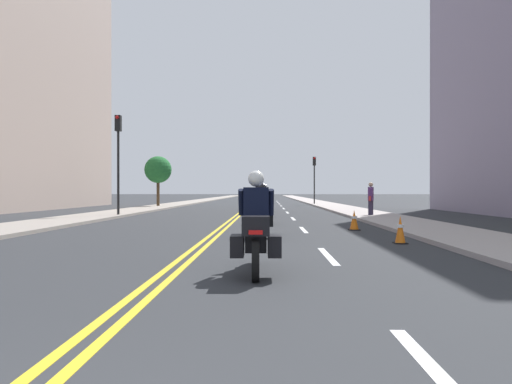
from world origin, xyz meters
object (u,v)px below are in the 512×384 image
at_px(traffic_cone_0, 354,220).
at_px(motorcycle_3, 265,204).
at_px(traffic_light_near, 118,147).
at_px(traffic_light_far, 314,171).
at_px(street_tree_0, 158,170).
at_px(motorcycle_0, 256,232).
at_px(traffic_cone_1, 400,230).
at_px(pedestrian_0, 371,199).
at_px(motorcycle_2, 263,208).
at_px(motorcycle_1, 260,214).
at_px(motorcycle_4, 266,201).
at_px(motorcycle_5, 266,200).

bearing_deg(traffic_cone_0, motorcycle_3, 111.18).
height_order(motorcycle_3, traffic_light_near, traffic_light_near).
bearing_deg(traffic_light_far, street_tree_0, -154.60).
height_order(motorcycle_0, traffic_light_far, traffic_light_far).
distance_m(traffic_cone_1, pedestrian_0, 11.18).
relative_size(pedestrian_0, street_tree_0, 0.42).
bearing_deg(traffic_light_far, motorcycle_2, -100.73).
distance_m(motorcycle_1, traffic_light_far, 29.47).
relative_size(motorcycle_0, traffic_cone_1, 3.06).
bearing_deg(motorcycle_1, motorcycle_4, 90.09).
height_order(traffic_cone_0, street_tree_0, street_tree_0).
bearing_deg(motorcycle_3, traffic_light_far, 75.32).
bearing_deg(motorcycle_0, motorcycle_3, 88.70).
xyz_separation_m(motorcycle_3, traffic_cone_1, (3.40, -11.56, -0.32)).
bearing_deg(motorcycle_0, traffic_light_far, 81.49).
relative_size(motorcycle_4, motorcycle_5, 0.97).
distance_m(motorcycle_3, traffic_cone_0, 8.32).
distance_m(motorcycle_0, motorcycle_1, 5.73).
distance_m(motorcycle_2, motorcycle_4, 10.14).
distance_m(motorcycle_3, pedestrian_0, 5.25).
relative_size(motorcycle_0, motorcycle_1, 0.94).
height_order(traffic_light_far, street_tree_0, traffic_light_far).
bearing_deg(pedestrian_0, motorcycle_5, -131.15).
xyz_separation_m(motorcycle_1, motorcycle_2, (0.04, 4.87, -0.01)).
relative_size(motorcycle_1, traffic_cone_0, 3.37).
bearing_deg(traffic_cone_0, traffic_cone_1, -84.01).
height_order(traffic_cone_1, traffic_light_far, traffic_light_far).
relative_size(motorcycle_2, traffic_cone_0, 3.20).
bearing_deg(street_tree_0, motorcycle_4, -41.76).
bearing_deg(pedestrian_0, traffic_cone_1, 14.01).
height_order(traffic_light_near, traffic_light_far, traffic_light_near).
relative_size(motorcycle_4, pedestrian_0, 1.25).
xyz_separation_m(motorcycle_1, traffic_light_far, (4.61, 29.00, 2.48)).
relative_size(motorcycle_1, traffic_light_near, 0.44).
xyz_separation_m(motorcycle_1, pedestrian_0, (5.33, 9.39, 0.25)).
relative_size(motorcycle_1, street_tree_0, 0.55).
relative_size(traffic_cone_0, traffic_light_far, 0.15).
height_order(motorcycle_5, traffic_light_near, traffic_light_near).
bearing_deg(motorcycle_1, traffic_light_near, 128.02).
distance_m(motorcycle_2, traffic_light_near, 9.19).
xyz_separation_m(motorcycle_3, motorcycle_5, (-0.00, 10.41, 0.00)).
bearing_deg(motorcycle_4, motorcycle_1, -88.56).
xyz_separation_m(motorcycle_1, street_tree_0, (-8.55, 22.75, 2.35)).
distance_m(motorcycle_5, traffic_cone_1, 22.23).
distance_m(motorcycle_1, motorcycle_3, 9.94).
distance_m(traffic_light_far, street_tree_0, 14.57).
bearing_deg(street_tree_0, motorcycle_1, -69.40).
bearing_deg(traffic_cone_0, motorcycle_0, -111.29).
height_order(motorcycle_1, traffic_cone_0, motorcycle_1).
bearing_deg(street_tree_0, motorcycle_3, -55.92).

